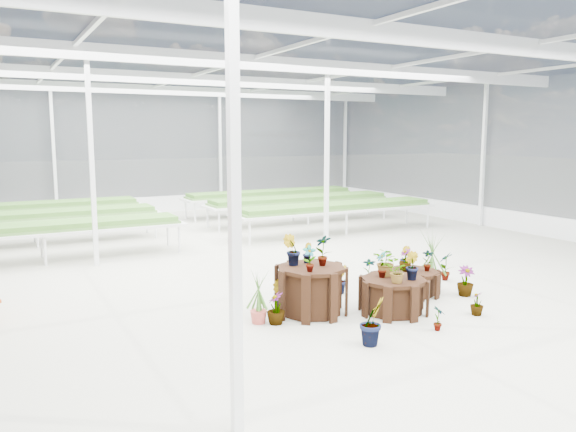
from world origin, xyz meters
name	(u,v)px	position (x,y,z in m)	size (l,w,h in m)	color
ground_plane	(303,292)	(0.00, 0.00, 0.00)	(24.00, 24.00, 0.00)	gray
greenhouse_shell	(303,170)	(0.00, 0.00, 2.25)	(18.00, 24.00, 4.50)	white
steel_frame	(303,170)	(0.00, 0.00, 2.25)	(18.00, 24.00, 4.50)	silver
nursery_benches	(183,219)	(0.00, 7.20, 0.42)	(16.00, 7.00, 0.84)	silver
plinth_tall	(311,290)	(-0.51, -1.17, 0.39)	(1.15, 1.15, 0.78)	black
plinth_mid	(393,296)	(0.69, -1.77, 0.29)	(1.09, 1.09, 0.58)	black
plinth_low	(413,282)	(1.69, -1.07, 0.22)	(0.97, 0.97, 0.44)	black
nursery_plants	(372,275)	(0.60, -1.32, 0.54)	(4.77, 3.08, 1.30)	#3A6725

